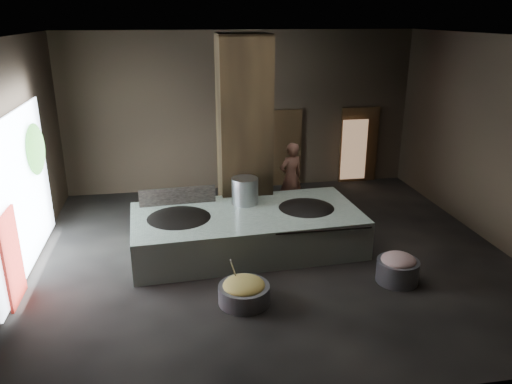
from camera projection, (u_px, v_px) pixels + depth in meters
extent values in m
cube|color=black|center=(271.00, 255.00, 10.86)|extent=(10.00, 9.00, 0.10)
cube|color=black|center=(274.00, 34.00, 9.31)|extent=(10.00, 9.00, 0.10)
cube|color=black|center=(241.00, 112.00, 14.31)|extent=(10.00, 0.10, 4.50)
cube|color=black|center=(350.00, 252.00, 5.87)|extent=(10.00, 0.10, 4.50)
cube|color=black|center=(7.00, 165.00, 9.28)|extent=(0.10, 9.00, 4.50)
cube|color=black|center=(499.00, 142.00, 10.89)|extent=(0.10, 9.00, 4.50)
cube|color=black|center=(244.00, 133.00, 11.80)|extent=(1.20, 1.20, 4.50)
cube|color=silver|center=(247.00, 230.00, 10.92)|extent=(5.03, 2.62, 0.85)
cube|color=black|center=(247.00, 214.00, 10.79)|extent=(4.79, 2.30, 0.03)
ellipsoid|color=black|center=(179.00, 222.00, 10.54)|extent=(1.54, 1.54, 0.43)
cylinder|color=black|center=(179.00, 219.00, 10.51)|extent=(1.58, 1.58, 0.05)
ellipsoid|color=black|center=(306.00, 212.00, 11.08)|extent=(1.44, 1.44, 0.40)
cylinder|color=black|center=(306.00, 209.00, 11.05)|extent=(1.47, 1.47, 0.05)
cylinder|color=#9B9EA2|center=(245.00, 192.00, 11.20)|extent=(0.60, 0.60, 0.64)
cube|color=black|center=(178.00, 197.00, 11.18)|extent=(1.71, 0.16, 0.43)
imported|color=#A06651|center=(291.00, 177.00, 12.93)|extent=(0.78, 0.64, 1.82)
cylinder|color=slate|center=(244.00, 294.00, 8.92)|extent=(0.99, 0.99, 0.34)
ellipsoid|color=#90A750|center=(244.00, 285.00, 8.86)|extent=(0.76, 0.76, 0.23)
cylinder|color=#9B9EA2|center=(234.00, 272.00, 8.91)|extent=(0.20, 0.33, 0.66)
cylinder|color=slate|center=(397.00, 271.00, 9.62)|extent=(1.00, 1.00, 0.44)
ellipsoid|color=#A76564|center=(399.00, 260.00, 9.54)|extent=(0.67, 0.67, 0.26)
cube|color=black|center=(282.00, 150.00, 14.80)|extent=(1.18, 0.08, 2.38)
cube|color=#8C6647|center=(275.00, 150.00, 14.99)|extent=(0.89, 0.04, 2.12)
cube|color=black|center=(359.00, 146.00, 15.18)|extent=(1.18, 0.08, 2.38)
cube|color=#8C6647|center=(354.00, 150.00, 14.98)|extent=(0.77, 0.04, 1.83)
cube|color=white|center=(21.00, 194.00, 9.70)|extent=(0.04, 4.20, 3.10)
cube|color=maroon|center=(12.00, 258.00, 8.76)|extent=(0.05, 0.90, 1.70)
ellipsoid|color=#194714|center=(36.00, 149.00, 10.54)|extent=(0.28, 1.10, 1.10)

